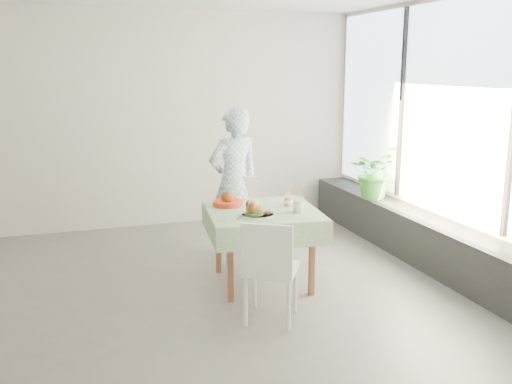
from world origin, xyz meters
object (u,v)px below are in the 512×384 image
object	(u,v)px
diner	(234,182)
chair_far	(240,235)
juice_cup_orange	(288,201)
potted_plant	(374,172)
main_dish	(256,211)
chair_near	(271,289)
cafe_table	(263,238)

from	to	relation	value
diner	chair_far	bearing A→B (deg)	79.05
juice_cup_orange	diner	bearing A→B (deg)	107.94
potted_plant	juice_cup_orange	bearing A→B (deg)	-147.05
chair_far	main_dish	xyz separation A→B (m)	(-0.14, -0.95, 0.52)
chair_far	juice_cup_orange	size ratio (longest dim) A/B	3.76
potted_plant	diner	bearing A→B (deg)	-177.78
chair_far	diner	bearing A→B (deg)	91.53
chair_near	main_dish	size ratio (longest dim) A/B	2.78
juice_cup_orange	chair_far	bearing A→B (deg)	112.72
chair_near	main_dish	bearing A→B (deg)	83.78
chair_near	diner	size ratio (longest dim) A/B	0.53
cafe_table	main_dish	size ratio (longest dim) A/B	3.63
diner	main_dish	world-z (taller)	diner
potted_plant	cafe_table	bearing A→B (deg)	-150.00
potted_plant	main_dish	bearing A→B (deg)	-147.11
cafe_table	potted_plant	xyz separation A→B (m)	(1.78, 1.03, 0.37)
chair_far	chair_near	world-z (taller)	chair_far
chair_far	diner	xyz separation A→B (m)	(-0.01, 0.22, 0.55)
diner	main_dish	xyz separation A→B (m)	(-0.13, -1.17, -0.03)
diner	main_dish	distance (m)	1.18
cafe_table	chair_near	world-z (taller)	chair_near
chair_near	potted_plant	xyz separation A→B (m)	(1.98, 1.83, 0.56)
chair_far	diner	size ratio (longest dim) A/B	0.54
main_dish	potted_plant	xyz separation A→B (m)	(1.92, 1.24, 0.03)
chair_far	chair_near	xyz separation A→B (m)	(-0.20, -1.55, -0.01)
cafe_table	main_dish	distance (m)	0.42
main_dish	potted_plant	distance (m)	2.28
chair_near	diner	bearing A→B (deg)	83.69
chair_near	potted_plant	size ratio (longest dim) A/B	1.34
diner	potted_plant	world-z (taller)	diner
chair_far	chair_near	distance (m)	1.56
cafe_table	main_dish	bearing A→B (deg)	-123.04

